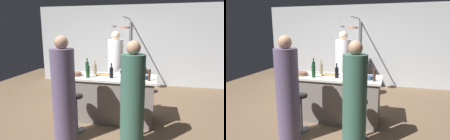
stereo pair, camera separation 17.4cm
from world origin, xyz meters
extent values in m
plane|color=brown|center=(0.00, 0.00, 0.00)|extent=(9.00, 9.00, 0.00)
cube|color=#B2B7BC|center=(0.00, 2.85, 1.30)|extent=(6.40, 0.16, 2.60)
cube|color=slate|center=(0.00, 0.00, 0.43)|extent=(1.72, 0.66, 0.86)
cube|color=beige|center=(0.00, 0.00, 0.88)|extent=(1.80, 0.72, 0.04)
cube|color=#47474C|center=(0.00, 2.45, 0.43)|extent=(0.76, 0.60, 0.86)
cube|color=black|center=(0.00, 2.45, 0.88)|extent=(0.80, 0.64, 0.03)
cylinder|color=white|center=(-0.11, 1.04, 0.79)|extent=(0.38, 0.38, 1.58)
sphere|color=#D8AD8C|center=(-0.11, 1.04, 1.67)|extent=(0.22, 0.22, 0.22)
cylinder|color=#4C4C51|center=(-0.49, -0.62, 0.01)|extent=(0.28, 0.28, 0.02)
cylinder|color=#4C4C51|center=(-0.49, -0.62, 0.33)|extent=(0.06, 0.06, 0.62)
cylinder|color=black|center=(-0.49, -0.62, 0.66)|extent=(0.26, 0.26, 0.04)
cylinder|color=#594C6B|center=(-0.52, -0.98, 0.77)|extent=(0.37, 0.37, 1.53)
sphere|color=tan|center=(-0.52, -0.98, 1.62)|extent=(0.21, 0.21, 0.21)
cylinder|color=#4C4C51|center=(0.58, -0.62, 0.01)|extent=(0.28, 0.28, 0.02)
cylinder|color=#4C4C51|center=(0.58, -0.62, 0.33)|extent=(0.06, 0.06, 0.62)
cylinder|color=black|center=(0.58, -0.62, 0.66)|extent=(0.26, 0.26, 0.04)
cylinder|color=#33594C|center=(0.56, -0.99, 0.74)|extent=(0.35, 0.35, 1.48)
sphere|color=tan|center=(0.56, -0.99, 1.57)|extent=(0.20, 0.20, 0.20)
cylinder|color=gray|center=(0.00, 2.70, 1.07)|extent=(0.04, 0.04, 2.15)
cylinder|color=gray|center=(0.00, 2.01, 2.15)|extent=(0.04, 1.38, 0.04)
cylinder|color=gray|center=(-0.30, 1.47, 1.89)|extent=(0.23, 0.23, 0.04)
cylinder|color=gray|center=(-0.30, 1.47, 2.02)|extent=(0.01, 0.01, 0.26)
cylinder|color=#B26638|center=(0.05, 1.45, 1.86)|extent=(0.25, 0.25, 0.04)
cylinder|color=gray|center=(0.05, 1.47, 2.01)|extent=(0.01, 0.01, 0.29)
cylinder|color=brown|center=(-1.87, 1.28, 0.08)|extent=(0.24, 0.24, 0.16)
sphere|color=#2D6633|center=(-1.87, 1.28, 0.34)|extent=(0.36, 0.36, 0.36)
cube|color=#997047|center=(-0.13, 0.09, 0.91)|extent=(0.32, 0.22, 0.02)
cylinder|color=#382319|center=(0.76, -0.17, 1.01)|extent=(0.05, 0.05, 0.21)
cylinder|color=black|center=(0.05, -0.11, 1.00)|extent=(0.07, 0.07, 0.20)
cylinder|color=black|center=(0.05, -0.11, 1.14)|extent=(0.03, 0.03, 0.08)
cylinder|color=#193D23|center=(-0.40, -0.18, 1.02)|extent=(0.07, 0.07, 0.23)
cylinder|color=#193D23|center=(-0.40, -0.18, 1.18)|extent=(0.03, 0.03, 0.08)
cylinder|color=#143319|center=(-0.54, 0.17, 1.02)|extent=(0.07, 0.07, 0.24)
cylinder|color=#143319|center=(-0.54, 0.17, 1.18)|extent=(0.03, 0.03, 0.08)
cylinder|color=gray|center=(-0.34, 0.08, 1.01)|extent=(0.07, 0.07, 0.22)
cylinder|color=gray|center=(-0.34, 0.08, 1.16)|extent=(0.03, 0.03, 0.08)
cylinder|color=brown|center=(0.34, 0.24, 1.02)|extent=(0.07, 0.07, 0.24)
cylinder|color=brown|center=(0.34, 0.24, 1.19)|extent=(0.03, 0.03, 0.08)
cylinder|color=silver|center=(0.18, -0.03, 0.90)|extent=(0.06, 0.06, 0.01)
cylinder|color=silver|center=(0.18, -0.03, 0.94)|extent=(0.01, 0.01, 0.07)
cone|color=silver|center=(0.18, -0.03, 1.01)|extent=(0.07, 0.07, 0.06)
cylinder|color=silver|center=(0.17, 0.26, 0.90)|extent=(0.06, 0.06, 0.01)
cylinder|color=silver|center=(0.17, 0.26, 0.94)|extent=(0.01, 0.01, 0.07)
cone|color=silver|center=(0.17, 0.26, 1.01)|extent=(0.07, 0.07, 0.06)
cylinder|color=brown|center=(-0.68, -0.10, 0.94)|extent=(0.21, 0.21, 0.07)
cylinder|color=#334C6B|center=(0.66, -0.07, 0.93)|extent=(0.18, 0.18, 0.07)
cylinder|color=silver|center=(0.30, -0.20, 0.93)|extent=(0.16, 0.16, 0.06)
camera|label=1|loc=(0.86, -3.66, 1.81)|focal=31.19mm
camera|label=2|loc=(1.03, -3.61, 1.81)|focal=31.19mm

